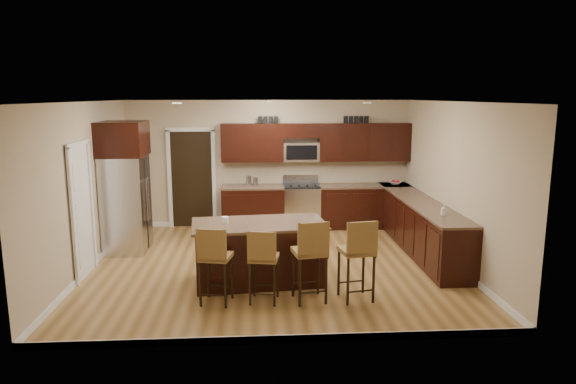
{
  "coord_description": "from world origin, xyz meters",
  "views": [
    {
      "loc": [
        -0.28,
        -8.19,
        2.8
      ],
      "look_at": [
        0.26,
        0.4,
        1.17
      ],
      "focal_mm": 32.0,
      "sensor_mm": 36.0,
      "label": 1
    }
  ],
  "objects": [
    {
      "name": "pantry_door",
      "position": [
        -2.98,
        -0.3,
        1.02
      ],
      "size": [
        0.03,
        0.8,
        2.04
      ],
      "primitive_type": "cube",
      "color": "white",
      "rests_on": "floor"
    },
    {
      "name": "base_cabinets",
      "position": [
        1.9,
        1.45,
        0.46
      ],
      "size": [
        4.02,
        3.96,
        0.92
      ],
      "color": "black",
      "rests_on": "floor"
    },
    {
      "name": "soap_bottle",
      "position": [
        2.7,
        -0.41,
        1.0
      ],
      "size": [
        0.08,
        0.08,
        0.17
      ],
      "primitive_type": "imported",
      "rotation": [
        0.0,
        0.0,
        -0.09
      ],
      "color": "#B2B2B2",
      "rests_on": "base_cabinets"
    },
    {
      "name": "stool_extra",
      "position": [
        1.1,
        -1.57,
        0.72
      ],
      "size": [
        0.5,
        0.5,
        1.16
      ],
      "rotation": [
        0.0,
        0.0,
        0.18
      ],
      "color": "olive",
      "rests_on": "floor"
    },
    {
      "name": "doorway",
      "position": [
        -1.65,
        2.73,
        1.03
      ],
      "size": [
        0.85,
        0.03,
        2.06
      ],
      "primitive_type": "cube",
      "color": "black",
      "rests_on": "floor"
    },
    {
      "name": "fruit_bowl",
      "position": [
        2.69,
        2.45,
        0.95
      ],
      "size": [
        0.33,
        0.33,
        0.07
      ],
      "primitive_type": "imported",
      "rotation": [
        0.0,
        0.0,
        -0.26
      ],
      "color": "silver",
      "rests_on": "base_cabinets"
    },
    {
      "name": "microwave",
      "position": [
        0.68,
        2.6,
        1.62
      ],
      "size": [
        0.76,
        0.31,
        0.4
      ],
      "primitive_type": "cube",
      "color": "silver",
      "rests_on": "upper_cabinets"
    },
    {
      "name": "floor_mat",
      "position": [
        0.14,
        1.87,
        0.01
      ],
      "size": [
        1.04,
        0.72,
        0.01
      ],
      "primitive_type": "cube",
      "rotation": [
        0.0,
        0.0,
        0.05
      ],
      "color": "brown",
      "rests_on": "floor"
    },
    {
      "name": "letter_decor",
      "position": [
        0.9,
        2.58,
        2.29
      ],
      "size": [
        2.2,
        0.03,
        0.15
      ],
      "primitive_type": null,
      "color": "black",
      "rests_on": "upper_cabinets"
    },
    {
      "name": "canister_short",
      "position": [
        -0.29,
        2.45,
        1.01
      ],
      "size": [
        0.11,
        0.11,
        0.18
      ],
      "primitive_type": "cylinder",
      "color": "silver",
      "rests_on": "base_cabinets"
    },
    {
      "name": "island",
      "position": [
        -0.25,
        -0.73,
        0.43
      ],
      "size": [
        2.08,
        1.24,
        0.92
      ],
      "rotation": [
        0.0,
        0.0,
        0.1
      ],
      "color": "black",
      "rests_on": "floor"
    },
    {
      "name": "wall_left",
      "position": [
        -3.0,
        0.0,
        1.35
      ],
      "size": [
        0.0,
        5.5,
        5.5
      ],
      "primitive_type": "plane",
      "rotation": [
        1.57,
        0.0,
        1.57
      ],
      "color": "tan",
      "rests_on": "floor"
    },
    {
      "name": "floor",
      "position": [
        0.0,
        0.0,
        0.0
      ],
      "size": [
        6.0,
        6.0,
        0.0
      ],
      "primitive_type": "plane",
      "color": "olive",
      "rests_on": "ground"
    },
    {
      "name": "island_jar",
      "position": [
        -0.75,
        -0.73,
        0.97
      ],
      "size": [
        0.1,
        0.1,
        0.1
      ],
      "primitive_type": "cylinder",
      "color": "white",
      "rests_on": "island"
    },
    {
      "name": "range",
      "position": [
        0.68,
        2.45,
        0.47
      ],
      "size": [
        0.76,
        0.64,
        1.11
      ],
      "color": "silver",
      "rests_on": "floor"
    },
    {
      "name": "upper_cabinets",
      "position": [
        1.04,
        2.58,
        1.84
      ],
      "size": [
        4.0,
        0.33,
        0.8
      ],
      "color": "black",
      "rests_on": "wall_back"
    },
    {
      "name": "stool_left",
      "position": [
        -0.85,
        -1.57,
        0.67
      ],
      "size": [
        0.48,
        0.48,
        1.08
      ],
      "rotation": [
        0.0,
        0.0,
        -0.21
      ],
      "color": "olive",
      "rests_on": "floor"
    },
    {
      "name": "stool_mid",
      "position": [
        -0.2,
        -1.57,
        0.65
      ],
      "size": [
        0.45,
        0.45,
        1.04
      ],
      "rotation": [
        0.0,
        0.0,
        -0.17
      ],
      "color": "olive",
      "rests_on": "floor"
    },
    {
      "name": "wall_back",
      "position": [
        0.0,
        2.75,
        1.35
      ],
      "size": [
        6.0,
        0.0,
        6.0
      ],
      "primitive_type": "plane",
      "rotation": [
        1.57,
        0.0,
        0.0
      ],
      "color": "tan",
      "rests_on": "floor"
    },
    {
      "name": "stool_right",
      "position": [
        0.45,
        -1.57,
        0.72
      ],
      "size": [
        0.5,
        0.5,
        1.16
      ],
      "rotation": [
        0.0,
        0.0,
        0.18
      ],
      "color": "olive",
      "rests_on": "floor"
    },
    {
      "name": "refrigerator",
      "position": [
        -2.62,
        1.0,
        1.21
      ],
      "size": [
        0.79,
        0.93,
        2.35
      ],
      "color": "silver",
      "rests_on": "floor"
    },
    {
      "name": "canister_tall",
      "position": [
        -0.43,
        2.45,
        1.03
      ],
      "size": [
        0.12,
        0.12,
        0.22
      ],
      "primitive_type": "cylinder",
      "color": "silver",
      "rests_on": "base_cabinets"
    },
    {
      "name": "ceiling",
      "position": [
        0.0,
        0.0,
        2.7
      ],
      "size": [
        6.0,
        6.0,
        0.0
      ],
      "primitive_type": "plane",
      "rotation": [
        3.14,
        0.0,
        0.0
      ],
      "color": "silver",
      "rests_on": "wall_back"
    },
    {
      "name": "wall_right",
      "position": [
        3.0,
        0.0,
        1.35
      ],
      "size": [
        0.0,
        5.5,
        5.5
      ],
      "primitive_type": "plane",
      "rotation": [
        1.57,
        0.0,
        -1.57
      ],
      "color": "tan",
      "rests_on": "floor"
    }
  ]
}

